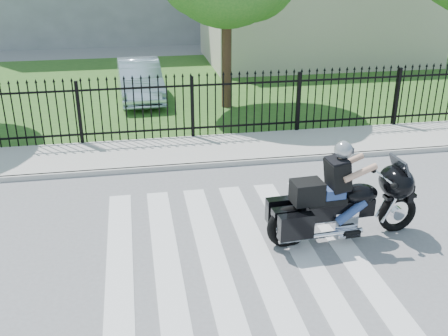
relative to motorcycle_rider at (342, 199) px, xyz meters
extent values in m
plane|color=slate|center=(-2.01, -0.25, -0.80)|extent=(120.00, 120.00, 0.00)
cube|color=#ADAAA3|center=(-2.01, 4.75, -0.74)|extent=(40.00, 2.00, 0.12)
cube|color=#ADAAA3|center=(-2.01, 3.75, -0.74)|extent=(40.00, 0.12, 0.12)
cube|color=#27521C|center=(-2.01, 11.75, -0.79)|extent=(40.00, 12.00, 0.02)
cube|color=black|center=(-2.01, 5.75, -0.45)|extent=(26.00, 0.04, 0.05)
cube|color=black|center=(-2.01, 5.75, 0.75)|extent=(26.00, 0.04, 0.05)
cylinder|color=#382316|center=(-0.51, 8.75, 1.28)|extent=(0.32, 0.32, 4.16)
cube|color=beige|center=(4.99, 15.75, 0.95)|extent=(10.00, 6.00, 3.50)
torus|color=black|center=(1.18, 0.08, -0.44)|extent=(0.78, 0.20, 0.77)
torus|color=black|center=(-1.00, -0.07, -0.44)|extent=(0.82, 0.22, 0.82)
cube|color=black|center=(-0.10, -0.01, -0.19)|extent=(1.47, 0.36, 0.34)
ellipsoid|color=black|center=(0.34, 0.02, 0.07)|extent=(0.72, 0.49, 0.37)
cube|color=black|center=(-0.33, -0.02, 0.02)|extent=(0.75, 0.41, 0.11)
cube|color=silver|center=(0.06, 0.00, -0.38)|extent=(0.47, 0.36, 0.34)
ellipsoid|color=black|center=(1.07, 0.07, 0.22)|extent=(0.66, 0.84, 0.60)
cube|color=black|center=(-0.68, -0.05, 0.22)|extent=(0.56, 0.46, 0.40)
cube|color=navy|center=(-0.19, -0.01, 0.16)|extent=(0.40, 0.36, 0.20)
sphere|color=#989B9F|center=(-0.06, 0.00, 0.96)|extent=(0.32, 0.32, 0.32)
imported|color=silver|center=(-3.30, 10.27, -0.12)|extent=(1.61, 4.12, 1.34)
camera|label=1|loc=(-3.58, -7.95, 4.23)|focal=42.00mm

